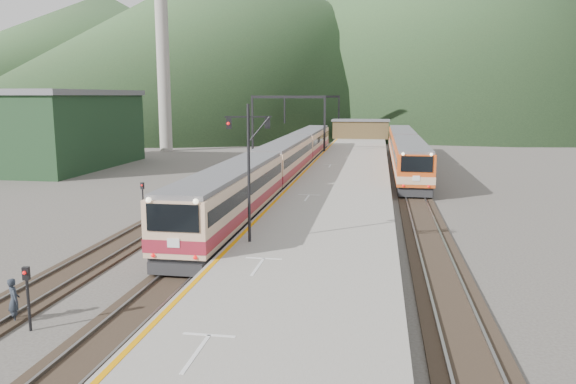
% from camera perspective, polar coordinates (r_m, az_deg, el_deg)
% --- Properties ---
extents(ground, '(400.00, 400.00, 0.00)m').
position_cam_1_polar(ground, '(19.68, -18.21, -14.65)').
color(ground, '#47423D').
rests_on(ground, ground).
extents(track_main, '(2.60, 200.00, 0.23)m').
position_cam_1_polar(track_main, '(57.01, 0.44, 1.80)').
color(track_main, black).
rests_on(track_main, ground).
extents(track_far, '(2.60, 200.00, 0.23)m').
position_cam_1_polar(track_far, '(57.98, -4.45, 1.91)').
color(track_far, black).
rests_on(track_far, ground).
extents(track_second, '(2.60, 200.00, 0.23)m').
position_cam_1_polar(track_second, '(56.44, 12.06, 1.51)').
color(track_second, black).
rests_on(track_second, ground).
extents(platform, '(8.00, 100.00, 1.00)m').
position_cam_1_polar(platform, '(54.41, 5.96, 1.83)').
color(platform, gray).
rests_on(platform, ground).
extents(gantry_near, '(9.55, 0.25, 8.00)m').
position_cam_1_polar(gantry_near, '(71.76, 0.01, 7.87)').
color(gantry_near, black).
rests_on(gantry_near, ground).
extents(gantry_far, '(9.55, 0.25, 8.00)m').
position_cam_1_polar(gantry_far, '(96.52, 2.41, 8.35)').
color(gantry_far, black).
rests_on(gantry_far, ground).
extents(warehouse, '(14.50, 20.50, 8.60)m').
position_cam_1_polar(warehouse, '(68.51, -23.24, 5.93)').
color(warehouse, '#17311B').
rests_on(warehouse, ground).
extents(smokestack, '(1.80, 1.80, 30.00)m').
position_cam_1_polar(smokestack, '(83.90, -12.63, 14.35)').
color(smokestack, '#9E998E').
rests_on(smokestack, ground).
extents(station_shed, '(9.40, 4.40, 3.10)m').
position_cam_1_polar(station_shed, '(94.01, 7.40, 6.40)').
color(station_shed, brown).
rests_on(station_shed, platform).
extents(hill_a, '(180.00, 180.00, 60.00)m').
position_cam_1_polar(hill_a, '(212.61, -4.23, 15.69)').
color(hill_a, '#294326').
rests_on(hill_a, ground).
extents(hill_b, '(220.00, 220.00, 75.00)m').
position_cam_1_polar(hill_b, '(248.50, 14.67, 16.29)').
color(hill_b, '#294326').
rests_on(hill_b, ground).
extents(hill_d, '(200.00, 200.00, 55.00)m').
position_cam_1_polar(hill_d, '(286.97, -17.95, 13.21)').
color(hill_d, '#294326').
rests_on(hill_d, ground).
extents(main_train, '(2.85, 58.40, 3.47)m').
position_cam_1_polar(main_train, '(52.53, -0.28, 3.21)').
color(main_train, tan).
rests_on(main_train, track_main).
extents(second_train, '(2.90, 39.56, 3.55)m').
position_cam_1_polar(second_train, '(63.57, 11.81, 4.18)').
color(second_train, '#CB4A17').
rests_on(second_train, track_second).
extents(signal_mast, '(2.13, 0.76, 6.59)m').
position_cam_1_polar(signal_mast, '(26.59, -4.02, 3.41)').
color(signal_mast, black).
rests_on(signal_mast, platform).
extents(short_signal_a, '(0.24, 0.20, 2.27)m').
position_cam_1_polar(short_signal_a, '(21.24, -24.95, -9.01)').
color(short_signal_a, black).
rests_on(short_signal_a, ground).
extents(short_signal_b, '(0.22, 0.16, 2.27)m').
position_cam_1_polar(short_signal_b, '(53.16, -2.77, 2.73)').
color(short_signal_b, black).
rests_on(short_signal_b, ground).
extents(short_signal_c, '(0.24, 0.18, 2.27)m').
position_cam_1_polar(short_signal_c, '(38.63, -14.55, -0.24)').
color(short_signal_c, black).
rests_on(short_signal_c, ground).
extents(worker, '(0.70, 0.69, 1.62)m').
position_cam_1_polar(worker, '(22.46, -26.08, -9.85)').
color(worker, '#232932').
rests_on(worker, ground).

